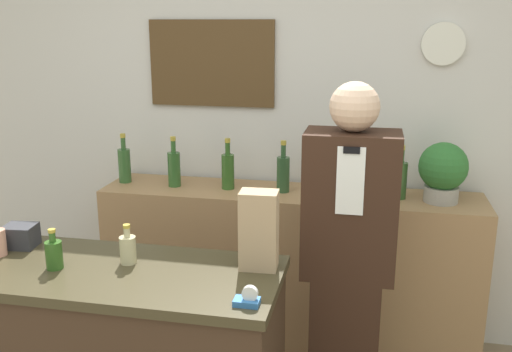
{
  "coord_description": "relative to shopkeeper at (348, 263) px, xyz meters",
  "views": [
    {
      "loc": [
        0.56,
        -1.4,
        1.93
      ],
      "look_at": [
        0.03,
        1.13,
        1.23
      ],
      "focal_mm": 40.0,
      "sensor_mm": 36.0,
      "label": 1
    }
  ],
  "objects": [
    {
      "name": "shelf_bottle_1",
      "position": [
        -1.06,
        0.61,
        0.25
      ],
      "size": [
        0.07,
        0.07,
        0.3
      ],
      "color": "#2D5626",
      "rests_on": "back_shelf"
    },
    {
      "name": "gift_box",
      "position": [
        -1.4,
        -0.44,
        0.19
      ],
      "size": [
        0.14,
        0.13,
        0.1
      ],
      "color": "#2D2D33",
      "rests_on": "display_counter"
    },
    {
      "name": "shelf_bottle_2",
      "position": [
        -0.73,
        0.62,
        0.25
      ],
      "size": [
        0.07,
        0.07,
        0.3
      ],
      "color": "#2E5620",
      "rests_on": "back_shelf"
    },
    {
      "name": "potted_plant",
      "position": [
        0.47,
        0.61,
        0.32
      ],
      "size": [
        0.26,
        0.26,
        0.33
      ],
      "color": "#9E998E",
      "rests_on": "back_shelf"
    },
    {
      "name": "counter_bottle_2",
      "position": [
        -0.86,
        -0.51,
        0.2
      ],
      "size": [
        0.07,
        0.07,
        0.17
      ],
      "color": "tan",
      "rests_on": "display_counter"
    },
    {
      "name": "counter_bottle_1",
      "position": [
        -1.13,
        -0.61,
        0.2
      ],
      "size": [
        0.07,
        0.07,
        0.17
      ],
      "color": "#2D561D",
      "rests_on": "display_counter"
    },
    {
      "name": "shelf_bottle_5",
      "position": [
        0.25,
        0.63,
        0.25
      ],
      "size": [
        0.07,
        0.07,
        0.3
      ],
      "color": "#2D5024",
      "rests_on": "back_shelf"
    },
    {
      "name": "shelf_bottle_4",
      "position": [
        -0.08,
        0.61,
        0.25
      ],
      "size": [
        0.07,
        0.07,
        0.3
      ],
      "color": "#305820",
      "rests_on": "back_shelf"
    },
    {
      "name": "shelf_bottle_3",
      "position": [
        -0.41,
        0.62,
        0.25
      ],
      "size": [
        0.07,
        0.07,
        0.3
      ],
      "color": "#2B4B2A",
      "rests_on": "back_shelf"
    },
    {
      "name": "back_wall",
      "position": [
        -0.48,
        0.9,
        0.52
      ],
      "size": [
        5.2,
        0.09,
        2.7
      ],
      "color": "silver",
      "rests_on": "ground_plane"
    },
    {
      "name": "shelf_bottle_0",
      "position": [
        -1.39,
        0.63,
        0.25
      ],
      "size": [
        0.07,
        0.07,
        0.3
      ],
      "color": "#2E5629",
      "rests_on": "back_shelf"
    },
    {
      "name": "tape_dispenser",
      "position": [
        -0.31,
        -0.76,
        0.16
      ],
      "size": [
        0.09,
        0.06,
        0.07
      ],
      "color": "#2D66A8",
      "rests_on": "display_counter"
    },
    {
      "name": "shopkeeper",
      "position": [
        0.0,
        0.0,
        0.0
      ],
      "size": [
        0.42,
        0.27,
        1.68
      ],
      "color": "#331E14",
      "rests_on": "ground_plane"
    },
    {
      "name": "back_shelf",
      "position": [
        -0.37,
        0.62,
        -0.35
      ],
      "size": [
        2.2,
        0.43,
        0.98
      ],
      "color": "#9E754C",
      "rests_on": "ground_plane"
    },
    {
      "name": "paper_bag",
      "position": [
        -0.34,
        -0.44,
        0.3
      ],
      "size": [
        0.15,
        0.11,
        0.32
      ],
      "color": "tan",
      "rests_on": "display_counter"
    }
  ]
}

